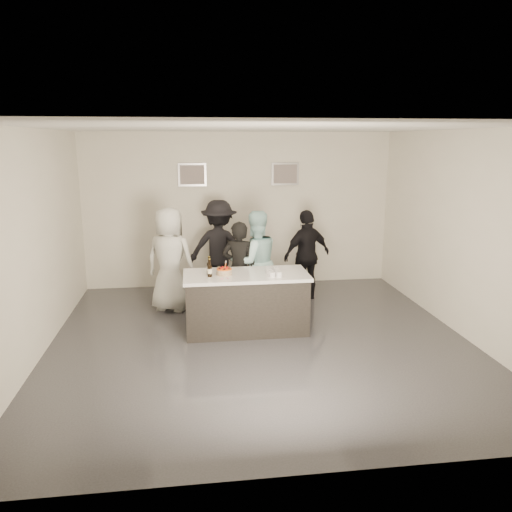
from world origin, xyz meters
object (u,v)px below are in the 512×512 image
Objects in this scene: person_main_black at (239,269)px; beer_bottle_b at (210,268)px; person_guest_right at (307,255)px; beer_bottle_a at (209,265)px; person_guest_left at (170,260)px; bar_counter at (246,302)px; person_main_blue at (255,262)px; person_guest_back at (219,248)px; cake at (224,272)px.

beer_bottle_b is at bearing 75.43° from person_main_black.
beer_bottle_a is at bearing 14.42° from person_guest_right.
person_guest_left reaches higher than beer_bottle_a.
person_main_black reaches higher than bar_counter.
person_main_blue is 0.97× the size of person_guest_back.
person_guest_right is at bearing -149.63° from person_guest_left.
person_main_black is (0.52, 0.66, -0.24)m from beer_bottle_a.
beer_bottle_a is at bearing 143.25° from person_guest_left.
person_guest_left is 0.99× the size of person_guest_back.
person_main_blue is (0.28, 0.14, 0.07)m from person_main_black.
person_guest_back is (-0.53, 1.04, 0.03)m from person_main_blue.
beer_bottle_b is 1.38m from person_guest_left.
beer_bottle_a is 0.15× the size of person_guest_left.
person_guest_left reaches higher than cake.
person_guest_back reaches higher than person_guest_right.
person_guest_back is at bearing -60.29° from person_main_black.
beer_bottle_b is at bearing -158.72° from cake.
person_guest_left is at bearing -15.63° from person_guest_right.
beer_bottle_a is 2.28m from person_guest_right.
beer_bottle_b is 1.00m from person_main_black.
person_guest_left reaches higher than person_guest_right.
beer_bottle_b is at bearing -169.20° from bar_counter.
beer_bottle_a is at bearing 174.50° from bar_counter.
beer_bottle_a is at bearing 96.26° from person_guest_back.
person_main_blue is at bearing 45.15° from beer_bottle_a.
cake is at bearing 21.28° from beer_bottle_b.
person_guest_back reaches higher than cake.
beer_bottle_b is 0.16× the size of person_guest_right.
person_guest_right is (1.30, 0.71, 0.03)m from person_main_black.
beer_bottle_b is 2.38m from person_guest_right.
person_guest_left reaches higher than beer_bottle_b.
cake is at bearing 149.54° from person_guest_left.
person_guest_right is at bearing 40.10° from beer_bottle_b.
bar_counter is at bearing 109.88° from person_main_black.
person_main_blue is 1.44m from person_guest_left.
bar_counter is 0.98m from person_main_blue.
person_main_black reaches higher than beer_bottle_b.
person_guest_back reaches higher than bar_counter.
beer_bottle_b is at bearing 35.09° from person_main_blue.
beer_bottle_b is 0.15× the size of person_guest_left.
person_guest_right is 1.62m from person_guest_back.
bar_counter is 1.67m from person_guest_left.
person_guest_back reaches higher than beer_bottle_b.
person_main_blue reaches higher than bar_counter.
person_main_black is 0.88× the size of person_guest_back.
person_main_black reaches higher than beer_bottle_a.
person_guest_right is at bearing 42.12° from cake.
person_guest_left is at bearing 126.18° from cake.
person_guest_left is (-0.61, 1.07, -0.15)m from beer_bottle_a.
person_guest_left is at bearing -26.01° from person_main_blue.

